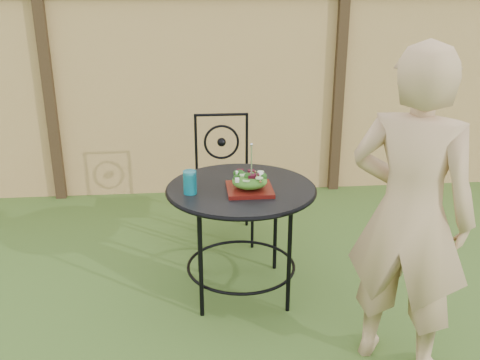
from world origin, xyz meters
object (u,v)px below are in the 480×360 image
Objects in this scene: patio_table at (241,208)px; patio_chair at (223,175)px; diner at (410,216)px; salad_plate at (250,189)px.

patio_chair is (-0.06, 0.85, -0.08)m from patio_table.
patio_chair is 1.83m from diner.
patio_chair reaches higher than patio_table.
patio_table is 1.09m from diner.
diner reaches higher than salad_plate.
patio_table is at bearing -9.11° from diner.
patio_chair reaches higher than salad_plate.
patio_chair is at bearing 93.96° from patio_table.
patio_table is 0.85m from patio_chair.
diner reaches higher than patio_chair.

